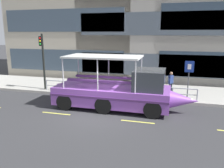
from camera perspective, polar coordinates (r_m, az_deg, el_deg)
ground_plane at (r=13.48m, az=-3.28°, el=-7.30°), size 120.00×120.00×0.00m
sidewalk at (r=18.61m, az=2.20°, el=-1.30°), size 32.00×4.80×0.18m
curb_edge at (r=16.28m, az=0.20°, el=-3.37°), size 32.00×0.18×0.18m
lane_centreline at (r=12.84m, az=-4.31°, el=-8.35°), size 25.80×0.12×0.01m
curb_guardrail at (r=16.40m, az=0.85°, el=-0.93°), size 11.28×0.09×0.82m
traffic_light_pole at (r=18.61m, az=-16.97°, el=6.66°), size 0.24×0.46×4.35m
parking_sign at (r=16.40m, az=18.74°, el=2.63°), size 0.60×0.12×2.56m
duck_tour_boat at (r=13.98m, az=2.00°, el=-1.95°), size 8.80×2.68×3.25m
pedestrian_near_bow at (r=16.99m, az=14.54°, el=0.76°), size 0.37×0.36×1.68m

